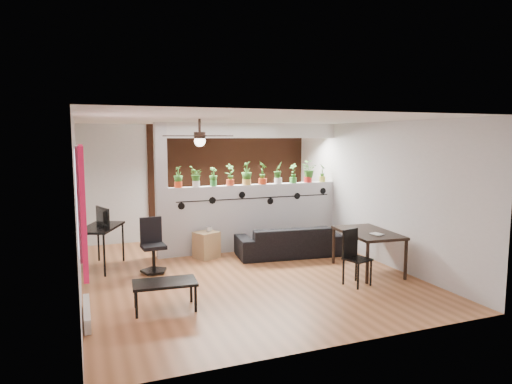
% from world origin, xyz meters
% --- Properties ---
extents(room_shell, '(6.30, 7.10, 2.90)m').
position_xyz_m(room_shell, '(0.00, 0.00, 1.30)').
color(room_shell, brown).
rests_on(room_shell, ground).
extents(partition_wall, '(3.60, 0.18, 1.35)m').
position_xyz_m(partition_wall, '(0.80, 1.50, 0.68)').
color(partition_wall, '#BCBCC1').
rests_on(partition_wall, ground).
extents(ceiling_header, '(3.60, 0.18, 0.30)m').
position_xyz_m(ceiling_header, '(0.80, 1.50, 2.45)').
color(ceiling_header, silver).
rests_on(ceiling_header, room_shell).
extents(pier_column, '(0.22, 0.20, 2.60)m').
position_xyz_m(pier_column, '(-1.11, 1.50, 1.30)').
color(pier_column, '#BCBCC1').
rests_on(pier_column, ground).
extents(brick_panel, '(3.90, 0.05, 2.60)m').
position_xyz_m(brick_panel, '(0.80, 2.97, 1.30)').
color(brick_panel, brown).
rests_on(brick_panel, ground).
extents(vine_decal, '(3.31, 0.01, 0.30)m').
position_xyz_m(vine_decal, '(0.80, 1.40, 1.08)').
color(vine_decal, black).
rests_on(vine_decal, partition_wall).
extents(window_assembly, '(0.09, 1.30, 1.55)m').
position_xyz_m(window_assembly, '(-2.56, -1.20, 1.51)').
color(window_assembly, white).
rests_on(window_assembly, room_shell).
extents(baseboard_heater, '(0.08, 1.00, 0.18)m').
position_xyz_m(baseboard_heater, '(-2.54, -1.20, 0.09)').
color(baseboard_heater, silver).
rests_on(baseboard_heater, ground).
extents(corkboard, '(0.03, 0.60, 0.45)m').
position_xyz_m(corkboard, '(-2.58, 0.95, 1.35)').
color(corkboard, '#876241').
rests_on(corkboard, room_shell).
extents(framed_art, '(0.03, 0.34, 0.44)m').
position_xyz_m(framed_art, '(-2.58, 0.90, 1.85)').
color(framed_art, '#8C7259').
rests_on(framed_art, room_shell).
extents(ceiling_fan, '(1.19, 1.19, 0.43)m').
position_xyz_m(ceiling_fan, '(-0.80, -0.30, 2.31)').
color(ceiling_fan, black).
rests_on(ceiling_fan, room_shell).
extents(potted_plant_0, '(0.24, 0.26, 0.42)m').
position_xyz_m(potted_plant_0, '(-0.78, 1.50, 1.57)').
color(potted_plant_0, '#E9451B').
rests_on(potted_plant_0, partition_wall).
extents(potted_plant_1, '(0.23, 0.25, 0.41)m').
position_xyz_m(potted_plant_1, '(-0.43, 1.50, 1.57)').
color(potted_plant_1, white).
rests_on(potted_plant_1, partition_wall).
extents(potted_plant_2, '(0.24, 0.22, 0.38)m').
position_xyz_m(potted_plant_2, '(-0.08, 1.50, 1.55)').
color(potted_plant_2, green).
rests_on(potted_plant_2, partition_wall).
extents(potted_plant_3, '(0.26, 0.23, 0.44)m').
position_xyz_m(potted_plant_3, '(0.27, 1.50, 1.58)').
color(potted_plant_3, red).
rests_on(potted_plant_3, partition_wall).
extents(potted_plant_4, '(0.29, 0.32, 0.48)m').
position_xyz_m(potted_plant_4, '(0.62, 1.50, 1.60)').
color(potted_plant_4, gold).
rests_on(potted_plant_4, partition_wall).
extents(potted_plant_5, '(0.21, 0.26, 0.47)m').
position_xyz_m(potted_plant_5, '(0.98, 1.50, 1.60)').
color(potted_plant_5, red).
rests_on(potted_plant_5, partition_wall).
extents(potted_plant_6, '(0.30, 0.28, 0.45)m').
position_xyz_m(potted_plant_6, '(1.33, 1.50, 1.59)').
color(potted_plant_6, silver).
rests_on(potted_plant_6, partition_wall).
extents(potted_plant_7, '(0.24, 0.26, 0.41)m').
position_xyz_m(potted_plant_7, '(1.68, 1.50, 1.57)').
color(potted_plant_7, green).
rests_on(potted_plant_7, partition_wall).
extents(potted_plant_8, '(0.30, 0.31, 0.46)m').
position_xyz_m(potted_plant_8, '(2.03, 1.50, 1.60)').
color(potted_plant_8, red).
rests_on(potted_plant_8, partition_wall).
extents(potted_plant_9, '(0.19, 0.22, 0.39)m').
position_xyz_m(potted_plant_9, '(2.38, 1.50, 1.56)').
color(potted_plant_9, '#D0CB49').
rests_on(potted_plant_9, partition_wall).
extents(sofa, '(2.00, 0.97, 0.57)m').
position_xyz_m(sofa, '(1.23, 0.75, 0.28)').
color(sofa, black).
rests_on(sofa, ground).
extents(cube_shelf, '(0.53, 0.51, 0.51)m').
position_xyz_m(cube_shelf, '(-0.33, 1.16, 0.25)').
color(cube_shelf, tan).
rests_on(cube_shelf, ground).
extents(cup, '(0.14, 0.14, 0.10)m').
position_xyz_m(cup, '(-0.28, 1.16, 0.56)').
color(cup, gray).
rests_on(cup, cube_shelf).
extents(computer_desk, '(0.92, 1.18, 0.76)m').
position_xyz_m(computer_desk, '(-2.25, 1.16, 0.68)').
color(computer_desk, black).
rests_on(computer_desk, ground).
extents(monitor, '(0.31, 0.15, 0.17)m').
position_xyz_m(monitor, '(-2.25, 1.31, 0.84)').
color(monitor, black).
rests_on(monitor, computer_desk).
extents(office_chair, '(0.48, 0.48, 0.93)m').
position_xyz_m(office_chair, '(-1.43, 0.59, 0.41)').
color(office_chair, black).
rests_on(office_chair, ground).
extents(dining_table, '(0.89, 1.35, 0.70)m').
position_xyz_m(dining_table, '(2.05, -0.70, 0.63)').
color(dining_table, black).
rests_on(dining_table, ground).
extents(book, '(0.19, 0.24, 0.02)m').
position_xyz_m(book, '(1.95, -1.00, 0.71)').
color(book, gray).
rests_on(book, dining_table).
extents(folding_chair, '(0.44, 0.44, 0.88)m').
position_xyz_m(folding_chair, '(1.43, -1.21, 0.52)').
color(folding_chair, black).
rests_on(folding_chair, ground).
extents(coffee_table, '(0.88, 0.53, 0.39)m').
position_xyz_m(coffee_table, '(-1.55, -1.22, 0.35)').
color(coffee_table, black).
rests_on(coffee_table, ground).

